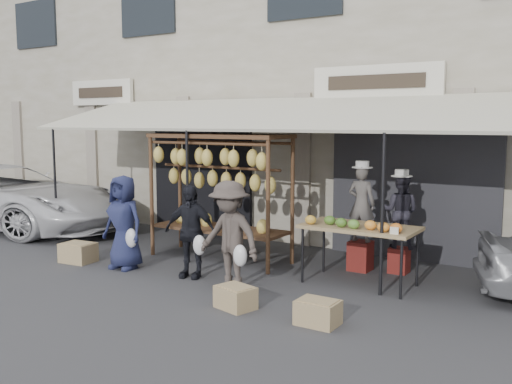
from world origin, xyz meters
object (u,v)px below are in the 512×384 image
Objects in this scene: vendor_left at (361,204)px; crate_near_b at (318,313)px; produce_table at (359,228)px; crate_near_a at (235,297)px; crate_far at (78,253)px; banana_rack at (218,172)px; customer_mid at (190,231)px; customer_left at (124,222)px; customer_right at (230,236)px; vendor_right at (401,211)px.

vendor_left is 2.52× the size of crate_near_b.
produce_table is 3.47× the size of crate_near_a.
produce_table reaches higher than crate_far.
banana_rack is 1.46m from customer_mid.
produce_table is at bearing 15.58° from customer_left.
customer_left is at bearing 170.58° from crate_near_b.
banana_rack is 1.62× the size of customer_right.
customer_left is (-0.96, -1.33, -0.79)m from banana_rack.
crate_near_a is (0.55, -0.64, -0.66)m from customer_right.
produce_table is at bearing 45.03° from customer_right.
vendor_left is 3.95m from customer_left.
customer_right is at bearing 160.95° from crate_near_b.
banana_rack reaches higher than customer_left.
vendor_right is 2.99m from crate_near_b.
vendor_right is 2.88m from customer_right.
customer_right reaches higher than crate_near_b.
customer_right is (-1.48, -1.23, -0.07)m from produce_table.
customer_mid is at bearing 162.63° from crate_near_b.
vendor_right reaches higher than customer_right.
vendor_left is at bearing 101.67° from crate_near_b.
customer_left is 4.03m from crate_near_b.
customer_left is 2.20m from customer_right.
banana_rack is at bearing 146.19° from crate_near_b.
customer_left reaches higher than customer_mid.
produce_table is at bearing 8.83° from customer_mid.
crate_near_b is at bearing 85.07° from vendor_right.
vendor_left is 2.89m from crate_near_b.
vendor_right is at bearing -161.23° from vendor_left.
customer_right is (-1.18, -2.07, -0.31)m from vendor_left.
crate_far is (-3.20, -0.08, -0.64)m from customer_right.
customer_left is 3.20× the size of crate_near_a.
crate_near_a is 0.99× the size of crate_near_b.
crate_near_b is at bearing -13.58° from customer_right.
banana_rack is 2.01m from customer_right.
vendor_right is at bearing 57.34° from customer_right.
customer_mid is (-2.70, -2.03, -0.28)m from vendor_right.
crate_far is (-4.93, 0.52, 0.02)m from crate_near_b.
banana_rack is 1.77× the size of customer_mid.
banana_rack is 3.18m from vendor_right.
produce_table is 1.98m from crate_near_b.
crate_near_b is at bearing 2.10° from crate_near_a.
produce_table is at bearing -3.40° from banana_rack.
crate_far is at bearing -173.14° from customer_right.
customer_right is at bearing 61.31° from vendor_left.
crate_near_a is (-1.23, -2.90, -0.87)m from vendor_right.
vendor_left is at bearing 28.75° from customer_left.
crate_near_b is (-0.04, -2.86, -0.87)m from vendor_right.
vendor_left is 2.56× the size of crate_near_a.
crate_far reaches higher than crate_near_a.
produce_table is 1.93m from customer_right.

